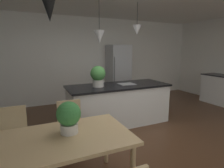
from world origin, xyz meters
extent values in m
cube|color=#4C301E|center=(0.00, 0.00, -0.02)|extent=(10.00, 8.40, 0.04)
cube|color=white|center=(0.00, 3.26, 1.35)|extent=(10.00, 0.12, 2.70)
cube|color=tan|center=(-1.61, -0.63, 0.71)|extent=(1.83, 0.93, 0.04)
cylinder|color=tan|center=(-0.78, -0.25, 0.35)|extent=(0.06, 0.06, 0.71)
cube|color=tan|center=(-2.02, 0.15, 0.43)|extent=(0.40, 0.40, 0.04)
cube|color=white|center=(-2.02, 0.15, 0.47)|extent=(0.36, 0.36, 0.03)
cube|color=tan|center=(-2.02, 0.33, 0.66)|extent=(0.38, 0.03, 0.42)
cylinder|color=tan|center=(-1.85, -0.01, 0.21)|extent=(0.04, 0.04, 0.41)
cylinder|color=tan|center=(-1.85, 0.33, 0.21)|extent=(0.04, 0.04, 0.41)
cylinder|color=tan|center=(-2.19, 0.32, 0.21)|extent=(0.04, 0.04, 0.41)
cube|color=tan|center=(-1.20, 0.15, 0.43)|extent=(0.40, 0.40, 0.04)
cube|color=white|center=(-1.20, 0.15, 0.47)|extent=(0.36, 0.36, 0.03)
cube|color=tan|center=(-1.20, 0.33, 0.66)|extent=(0.38, 0.03, 0.42)
cylinder|color=tan|center=(-1.03, -0.02, 0.21)|extent=(0.04, 0.04, 0.41)
cylinder|color=tan|center=(-1.37, -0.01, 0.21)|extent=(0.04, 0.04, 0.41)
cylinder|color=tan|center=(-1.03, 0.32, 0.21)|extent=(0.04, 0.04, 0.41)
cylinder|color=tan|center=(-1.37, 0.33, 0.21)|extent=(0.04, 0.04, 0.41)
cube|color=silver|center=(0.06, 1.04, 0.44)|extent=(2.24, 0.84, 0.88)
cube|color=black|center=(0.06, 1.04, 0.88)|extent=(2.30, 0.90, 0.04)
cube|color=gray|center=(0.27, 1.04, 0.91)|extent=(0.36, 0.30, 0.01)
cube|color=#B2B5B7|center=(0.95, 2.86, 0.92)|extent=(0.67, 0.64, 1.84)
cylinder|color=#4C4C4C|center=(0.66, 2.52, 0.92)|extent=(0.02, 0.02, 1.10)
cone|color=black|center=(-1.53, -0.77, 2.06)|extent=(0.17, 0.17, 0.28)
cylinder|color=black|center=(-0.39, 1.04, 2.38)|extent=(0.01, 0.01, 0.63)
cone|color=#B7B7B7|center=(-0.39, 1.04, 1.94)|extent=(0.21, 0.21, 0.26)
cylinder|color=black|center=(0.51, 1.04, 2.46)|extent=(0.01, 0.01, 0.48)
cone|color=#B7B7B7|center=(0.51, 1.04, 2.12)|extent=(0.19, 0.19, 0.21)
cylinder|color=beige|center=(-0.43, 1.04, 0.98)|extent=(0.24, 0.24, 0.15)
sphere|color=#478C42|center=(-0.43, 1.04, 1.19)|extent=(0.32, 0.32, 0.32)
cylinder|color=beige|center=(-1.37, -0.56, 0.79)|extent=(0.20, 0.20, 0.11)
sphere|color=#387F3D|center=(-1.37, -0.56, 0.96)|extent=(0.28, 0.28, 0.28)
camera|label=1|loc=(-1.73, -2.56, 1.68)|focal=29.09mm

